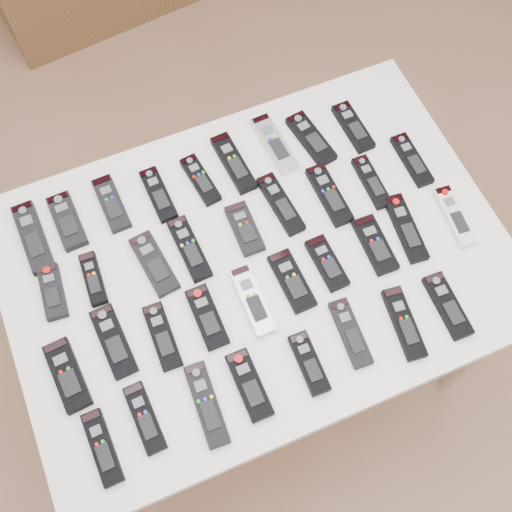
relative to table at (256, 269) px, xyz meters
name	(u,v)px	position (x,y,z in m)	size (l,w,h in m)	color
ground	(258,327)	(0.04, 0.07, -0.72)	(4.00, 4.00, 0.00)	#916349
table	(256,269)	(0.00, 0.00, 0.00)	(1.25, 0.88, 0.78)	white
remote_0	(33,237)	(-0.50, 0.27, 0.07)	(0.06, 0.20, 0.02)	black
remote_1	(67,221)	(-0.41, 0.28, 0.07)	(0.06, 0.16, 0.02)	black
remote_2	(111,204)	(-0.29, 0.29, 0.07)	(0.05, 0.17, 0.02)	black
remote_3	(158,195)	(-0.16, 0.27, 0.07)	(0.05, 0.16, 0.02)	black
remote_4	(200,180)	(-0.05, 0.27, 0.07)	(0.05, 0.16, 0.02)	black
remote_5	(234,163)	(0.05, 0.28, 0.07)	(0.05, 0.19, 0.02)	black
remote_6	(274,144)	(0.18, 0.29, 0.07)	(0.05, 0.19, 0.02)	#B7B7BC
remote_7	(311,139)	(0.28, 0.27, 0.07)	(0.06, 0.18, 0.02)	black
remote_8	(353,127)	(0.40, 0.26, 0.07)	(0.05, 0.16, 0.02)	black
remote_9	(53,292)	(-0.49, 0.11, 0.07)	(0.05, 0.14, 0.02)	black
remote_10	(93,279)	(-0.39, 0.10, 0.07)	(0.04, 0.14, 0.02)	black
remote_11	(154,264)	(-0.24, 0.08, 0.07)	(0.06, 0.18, 0.02)	black
remote_12	(189,249)	(-0.14, 0.09, 0.07)	(0.05, 0.18, 0.02)	black
remote_13	(245,229)	(0.00, 0.09, 0.07)	(0.06, 0.15, 0.02)	black
remote_14	(281,204)	(0.12, 0.12, 0.07)	(0.05, 0.18, 0.02)	black
remote_15	(329,195)	(0.25, 0.09, 0.07)	(0.05, 0.18, 0.02)	black
remote_16	(371,182)	(0.37, 0.08, 0.07)	(0.04, 0.16, 0.02)	black
remote_17	(412,160)	(0.50, 0.10, 0.07)	(0.05, 0.17, 0.02)	black
remote_18	(68,375)	(-0.52, -0.11, 0.07)	(0.06, 0.17, 0.02)	black
remote_19	(114,341)	(-0.39, -0.07, 0.07)	(0.06, 0.18, 0.02)	black
remote_20	(162,336)	(-0.28, -0.10, 0.07)	(0.05, 0.17, 0.02)	black
remote_21	(207,317)	(-0.17, -0.10, 0.07)	(0.06, 0.16, 0.02)	black
remote_22	(253,300)	(-0.05, -0.10, 0.07)	(0.05, 0.18, 0.02)	#B7B7BC
remote_23	(292,281)	(0.06, -0.09, 0.07)	(0.06, 0.16, 0.02)	black
remote_24	(327,263)	(0.16, -0.08, 0.07)	(0.05, 0.15, 0.02)	black
remote_25	(375,245)	(0.29, -0.09, 0.07)	(0.06, 0.16, 0.02)	black
remote_26	(406,228)	(0.39, -0.07, 0.07)	(0.05, 0.19, 0.02)	black
remote_27	(455,216)	(0.52, -0.09, 0.07)	(0.05, 0.18, 0.02)	silver
remote_28	(102,447)	(-0.49, -0.29, 0.07)	(0.05, 0.17, 0.02)	black
remote_29	(145,418)	(-0.39, -0.27, 0.07)	(0.05, 0.16, 0.02)	black
remote_30	(207,404)	(-0.25, -0.29, 0.07)	(0.05, 0.20, 0.02)	black
remote_31	(249,385)	(-0.14, -0.29, 0.07)	(0.06, 0.17, 0.02)	black
remote_32	(309,363)	(0.01, -0.30, 0.07)	(0.05, 0.15, 0.02)	black
remote_33	(350,333)	(0.13, -0.27, 0.07)	(0.05, 0.17, 0.02)	black
remote_34	(404,323)	(0.26, -0.30, 0.07)	(0.05, 0.18, 0.02)	black
remote_35	(448,306)	(0.38, -0.30, 0.07)	(0.05, 0.17, 0.02)	black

